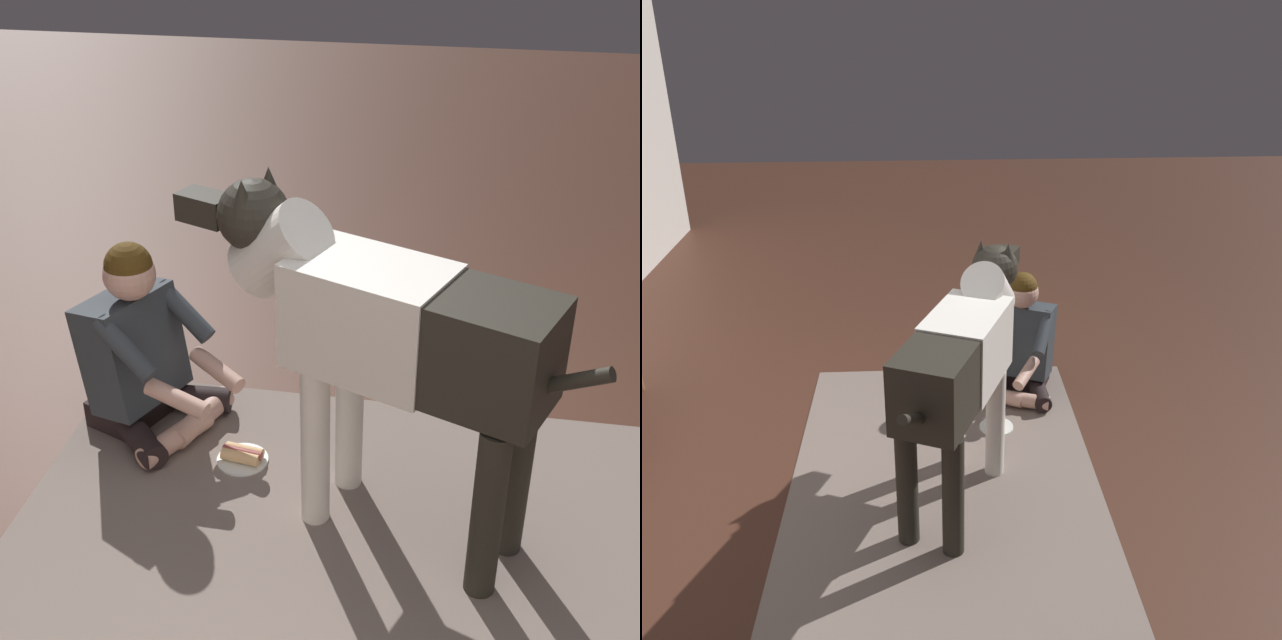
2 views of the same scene
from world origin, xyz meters
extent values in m
plane|color=#43261A|center=(0.00, 0.00, 0.00)|extent=(15.95, 15.95, 0.00)
cube|color=#76675E|center=(-0.04, 0.02, 0.00)|extent=(2.54, 1.69, 0.01)
cube|color=black|center=(1.02, -0.54, 0.06)|extent=(0.35, 0.41, 0.12)
cylinder|color=black|center=(0.81, -0.62, 0.07)|extent=(0.40, 0.13, 0.11)
cylinder|color=tan|center=(0.70, -0.50, 0.06)|extent=(0.20, 0.37, 0.09)
cylinder|color=black|center=(0.93, -0.33, 0.07)|extent=(0.35, 0.37, 0.11)
cylinder|color=tan|center=(0.76, -0.34, 0.06)|extent=(0.25, 0.36, 0.09)
cube|color=#2F363C|center=(0.99, -0.52, 0.36)|extent=(0.42, 0.48, 0.50)
cylinder|color=#2F363C|center=(0.79, -0.63, 0.49)|extent=(0.30, 0.19, 0.24)
cylinder|color=tan|center=(0.62, -0.51, 0.30)|extent=(0.27, 0.20, 0.12)
cylinder|color=#2F363C|center=(0.92, -0.31, 0.49)|extent=(0.30, 0.19, 0.24)
cylinder|color=tan|center=(0.72, -0.28, 0.30)|extent=(0.28, 0.14, 0.12)
sphere|color=tan|center=(0.96, -0.51, 0.70)|extent=(0.21, 0.21, 0.21)
sphere|color=#46300F|center=(0.96, -0.51, 0.74)|extent=(0.19, 0.19, 0.19)
cylinder|color=silver|center=(0.13, -0.04, 0.33)|extent=(0.11, 0.11, 0.65)
cylinder|color=silver|center=(0.04, -0.26, 0.33)|extent=(0.11, 0.11, 0.65)
cylinder|color=black|center=(-0.48, 0.22, 0.33)|extent=(0.11, 0.11, 0.65)
cylinder|color=black|center=(-0.57, 0.00, 0.33)|extent=(0.11, 0.11, 0.65)
cube|color=silver|center=(-0.05, -0.09, 0.84)|extent=(0.61, 0.51, 0.38)
cube|color=black|center=(-0.41, 0.06, 0.84)|extent=(0.54, 0.47, 0.36)
cylinder|color=silver|center=(0.28, -0.23, 1.00)|extent=(0.44, 0.36, 0.37)
sphere|color=black|center=(0.38, -0.27, 1.10)|extent=(0.25, 0.25, 0.25)
cube|color=black|center=(0.57, -0.35, 1.08)|extent=(0.22, 0.18, 0.10)
cone|color=black|center=(0.40, -0.20, 1.19)|extent=(0.12, 0.12, 0.11)
cone|color=black|center=(0.34, -0.34, 1.19)|extent=(0.12, 0.12, 0.11)
cylinder|color=black|center=(-0.64, 0.15, 0.80)|extent=(0.33, 0.17, 0.22)
cylinder|color=white|center=(0.48, -0.31, 0.01)|extent=(0.21, 0.21, 0.01)
cylinder|color=#E7B478|center=(0.47, -0.33, 0.04)|extent=(0.16, 0.07, 0.05)
cylinder|color=#E7B478|center=(0.48, -0.29, 0.04)|extent=(0.16, 0.07, 0.05)
cylinder|color=brown|center=(0.48, -0.31, 0.04)|extent=(0.17, 0.06, 0.04)
camera|label=1|loc=(-0.32, 2.44, 2.27)|focal=49.92mm
camera|label=2|loc=(-3.21, 0.10, 2.48)|focal=39.94mm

